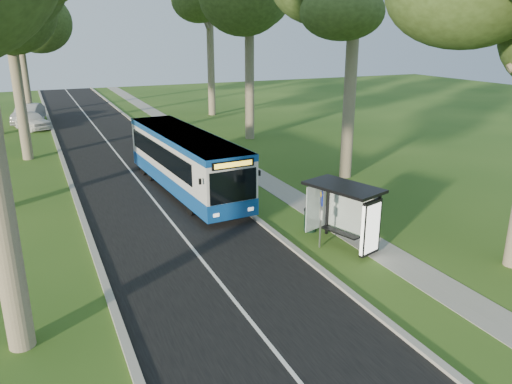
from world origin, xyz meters
TOP-DOWN VIEW (x-y plane):
  - ground at (0.00, 0.00)m, footprint 120.00×120.00m
  - road at (-3.50, 10.00)m, footprint 7.00×100.00m
  - kerb_east at (0.00, 10.00)m, footprint 0.25×100.00m
  - kerb_west at (-7.00, 10.00)m, footprint 0.25×100.00m
  - centre_line at (-3.50, 10.00)m, footprint 0.12×100.00m
  - footpath at (3.00, 10.00)m, footprint 1.50×100.00m
  - bus at (-1.56, 7.22)m, footprint 3.14×11.62m
  - bus_stop_sign at (1.03, -1.82)m, footprint 0.15×0.32m
  - bus_shelter at (1.94, -2.51)m, footprint 2.36×3.22m
  - litter_bin at (1.53, -0.23)m, footprint 0.55×0.55m
  - car_white at (-8.48, 29.20)m, footprint 3.38×4.74m
  - car_silver at (-8.67, 32.39)m, footprint 3.09×5.45m

SIDE VIEW (x-z plane):
  - ground at x=0.00m, z-range 0.00..0.00m
  - road at x=-3.50m, z-range 0.00..0.02m
  - footpath at x=3.00m, z-range 0.00..0.02m
  - centre_line at x=-3.50m, z-range 0.02..0.02m
  - kerb_east at x=0.00m, z-range 0.00..0.12m
  - kerb_west at x=-7.00m, z-range 0.00..0.12m
  - litter_bin at x=1.53m, z-range 0.01..0.98m
  - car_white at x=-8.48m, z-range 0.00..1.50m
  - car_silver at x=-8.67m, z-range 0.00..1.70m
  - bus_stop_sign at x=1.03m, z-range 0.30..2.65m
  - bus at x=-1.56m, z-range 0.05..3.10m
  - bus_shelter at x=1.94m, z-range 0.50..2.99m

